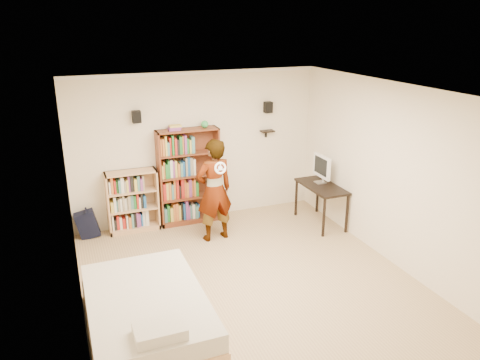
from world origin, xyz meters
The scene contains 14 objects.
ground centered at (0.00, 0.00, 0.00)m, with size 4.50×5.00×0.01m, color tan.
room_shell centered at (0.00, 0.00, 1.76)m, with size 4.52×5.02×2.71m.
crown_molding centered at (0.00, 0.00, 2.67)m, with size 4.50×5.00×0.06m.
speaker_left centered at (-1.05, 2.40, 2.00)m, with size 0.14×0.12×0.20m, color black.
speaker_right centered at (1.35, 2.40, 2.00)m, with size 0.14×0.12×0.20m, color black.
wall_shelf centered at (1.35, 2.41, 1.55)m, with size 0.25×0.16×0.03m, color black.
tall_bookshelf centered at (-0.21, 2.34, 0.87)m, with size 1.09×0.32×1.73m, color brown, non-canonical shape.
low_bookshelf centered at (-1.23, 2.34, 0.54)m, with size 0.87×0.33×1.09m, color tan, non-canonical shape.
computer_desk centered at (1.96, 1.39, 0.37)m, with size 0.54×1.07×0.73m, color black, non-canonical shape.
imac centered at (2.01, 1.53, 0.99)m, with size 0.10×0.51×0.51m, color white, non-canonical shape.
daybed centered at (-1.56, -0.58, 0.31)m, with size 1.35×2.07×0.61m, color beige, non-canonical shape.
person centered at (-0.01, 1.50, 0.87)m, with size 0.63×0.42×1.74m, color black.
wii_wheel centered at (-0.01, 1.18, 1.35)m, with size 0.20×0.20×0.03m, color white.
navy_bag centered at (-2.02, 2.33, 0.25)m, with size 0.36×0.24×0.49m, color black, non-canonical shape.
Camera 1 is at (-2.25, -5.36, 3.54)m, focal length 35.00 mm.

